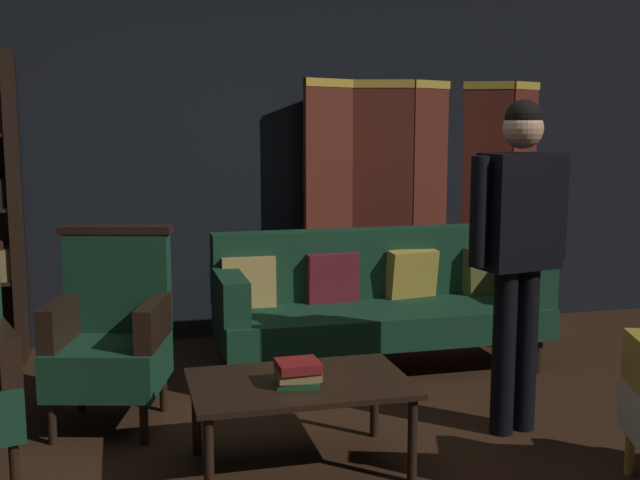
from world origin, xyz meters
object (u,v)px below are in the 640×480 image
velvet_couch (377,297)px  coffee_table (300,390)px  book_red_leather (298,366)px  book_green_cloth (298,382)px  book_tan_leather (298,375)px  folding_screen (432,201)px  standing_figure (519,236)px  armchair_wing_right (111,333)px

velvet_couch → coffee_table: size_ratio=2.12×
velvet_couch → book_red_leather: (-0.86, -1.47, 0.05)m
book_green_cloth → book_tan_leather: (0.00, 0.00, 0.03)m
book_red_leather → velvet_couch: bearing=59.7°
coffee_table → book_tan_leather: size_ratio=5.18×
book_tan_leather → velvet_couch: bearing=59.7°
book_green_cloth → book_tan_leather: book_tan_leather is taller
coffee_table → book_tan_leather: bearing=-110.5°
folding_screen → book_red_leather: folding_screen is taller
coffee_table → book_red_leather: (-0.02, -0.05, 0.14)m
book_tan_leather → book_red_leather: (0.00, 0.00, 0.04)m
standing_figure → book_green_cloth: bearing=-169.6°
velvet_couch → book_red_leather: 1.70m
folding_screen → book_tan_leather: folding_screen is taller
coffee_table → book_tan_leather: (-0.02, -0.05, 0.09)m
armchair_wing_right → book_tan_leather: (0.82, -0.85, -0.02)m
velvet_couch → book_tan_leather: 1.70m
armchair_wing_right → book_green_cloth: (0.82, -0.85, -0.06)m
armchair_wing_right → standing_figure: bearing=-17.5°
folding_screen → book_tan_leather: 2.87m
velvet_couch → coffee_table: bearing=-120.6°
book_green_cloth → book_red_leather: size_ratio=1.01×
folding_screen → coffee_table: bearing=-124.5°
book_green_cloth → book_red_leather: (0.00, 0.00, 0.08)m
standing_figure → book_red_leather: standing_figure is taller
coffee_table → standing_figure: standing_figure is taller
folding_screen → book_green_cloth: (-1.59, -2.34, -0.55)m
folding_screen → standing_figure: folding_screen is taller
folding_screen → coffee_table: 2.84m
velvet_couch → book_green_cloth: 1.70m
standing_figure → book_tan_leather: 1.33m
coffee_table → book_green_cloth: book_green_cloth is taller
velvet_couch → book_green_cloth: bearing=-120.3°
standing_figure → book_green_cloth: size_ratio=8.94×
velvet_couch → standing_figure: size_ratio=1.25×
folding_screen → book_red_leather: (-1.59, -2.34, -0.48)m
book_green_cloth → book_red_leather: book_red_leather is taller
book_tan_leather → book_green_cloth: bearing=0.0°
book_red_leather → coffee_table: bearing=69.5°
standing_figure → book_red_leather: bearing=-169.6°
book_green_cloth → velvet_couch: bearing=59.7°
velvet_couch → standing_figure: bearing=-75.2°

